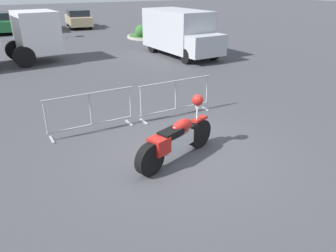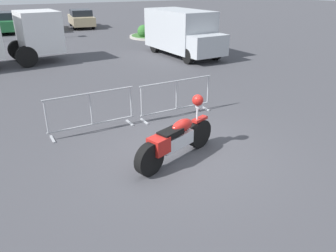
{
  "view_description": "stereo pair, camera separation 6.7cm",
  "coord_description": "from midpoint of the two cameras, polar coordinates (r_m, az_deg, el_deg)",
  "views": [
    {
      "loc": [
        -3.37,
        -5.71,
        3.64
      ],
      "look_at": [
        -0.24,
        0.29,
        0.65
      ],
      "focal_mm": 35.0,
      "sensor_mm": 36.0,
      "label": 1
    },
    {
      "loc": [
        -3.31,
        -5.74,
        3.64
      ],
      "look_at": [
        -0.24,
        0.29,
        0.65
      ],
      "focal_mm": 35.0,
      "sensor_mm": 36.0,
      "label": 2
    }
  ],
  "objects": [
    {
      "name": "planter_island",
      "position": [
        24.12,
        -2.83,
        15.82
      ],
      "size": [
        3.42,
        3.42,
        1.03
      ],
      "color": "#ADA89E",
      "rests_on": "ground"
    },
    {
      "name": "delivery_van",
      "position": [
        17.9,
        2.52,
        16.12
      ],
      "size": [
        2.32,
        5.13,
        2.31
      ],
      "rotation": [
        0.0,
        0.0,
        -1.5
      ],
      "color": "#B2B7BC",
      "rests_on": "ground"
    },
    {
      "name": "parked_car_tan",
      "position": [
        30.49,
        -14.83,
        17.66
      ],
      "size": [
        2.18,
        4.51,
        1.48
      ],
      "rotation": [
        0.0,
        0.0,
        1.48
      ],
      "color": "tan",
      "rests_on": "ground"
    },
    {
      "name": "parked_car_black",
      "position": [
        29.5,
        -20.69,
        16.81
      ],
      "size": [
        2.22,
        4.6,
        1.51
      ],
      "rotation": [
        0.0,
        0.0,
        1.48
      ],
      "color": "black",
      "rests_on": "ground"
    },
    {
      "name": "crowd_barrier_near",
      "position": [
        8.71,
        -13.0,
        2.47
      ],
      "size": [
        2.35,
        0.54,
        1.07
      ],
      "rotation": [
        0.0,
        0.0,
        0.04
      ],
      "color": "#9EA0A5",
      "rests_on": "ground"
    },
    {
      "name": "motorcycle",
      "position": [
        7.14,
        1.72,
        -2.2
      ],
      "size": [
        2.27,
        1.02,
        1.33
      ],
      "rotation": [
        0.0,
        0.0,
        0.36
      ],
      "color": "black",
      "rests_on": "ground"
    },
    {
      "name": "ground_plane",
      "position": [
        7.56,
        2.86,
        -4.97
      ],
      "size": [
        120.0,
        120.0,
        0.0
      ],
      "primitive_type": "plane",
      "color": "#424247"
    },
    {
      "name": "parked_car_green",
      "position": [
        29.36,
        -26.88,
        15.81
      ],
      "size": [
        2.25,
        4.66,
        1.53
      ],
      "rotation": [
        0.0,
        0.0,
        1.48
      ],
      "color": "#236B38",
      "rests_on": "ground"
    },
    {
      "name": "crowd_barrier_far",
      "position": [
        9.56,
        1.69,
        5.01
      ],
      "size": [
        2.35,
        0.54,
        1.07
      ],
      "rotation": [
        0.0,
        0.0,
        0.04
      ],
      "color": "#9EA0A5",
      "rests_on": "ground"
    }
  ]
}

